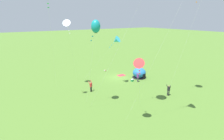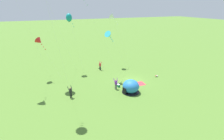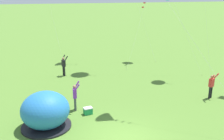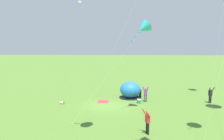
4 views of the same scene
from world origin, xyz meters
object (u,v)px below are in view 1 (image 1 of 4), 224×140
at_px(cooler_box, 132,80).
at_px(kite_cyan, 116,40).
at_px(person_watching_sky, 138,77).
at_px(kite_white, 67,24).
at_px(kite_red, 139,65).
at_px(toddler_crawling, 105,71).
at_px(person_far_back, 91,86).
at_px(kite_teal, 96,26).
at_px(kite_green, 48,2).
at_px(popup_tent, 139,73).
at_px(person_arms_raised, 169,90).

relative_size(cooler_box, kite_cyan, 0.06).
xyz_separation_m(person_watching_sky, kite_white, (11.64, -4.38, 9.85)).
height_order(cooler_box, kite_red, kite_red).
bearing_deg(toddler_crawling, person_watching_sky, 100.23).
height_order(toddler_crawling, kite_red, kite_red).
xyz_separation_m(person_far_back, kite_red, (-0.32, 11.27, 6.12)).
height_order(kite_teal, kite_red, kite_teal).
bearing_deg(toddler_crawling, kite_green, 35.78).
relative_size(cooler_box, person_far_back, 0.31).
xyz_separation_m(kite_teal, kite_white, (0.37, -9.17, -0.02)).
bearing_deg(kite_red, kite_green, -58.09).
height_order(popup_tent, toddler_crawling, popup_tent).
bearing_deg(kite_green, cooler_box, -174.86).
relative_size(toddler_crawling, kite_red, 0.07).
xyz_separation_m(toddler_crawling, kite_teal, (9.57, 14.23, 10.68)).
height_order(toddler_crawling, kite_cyan, kite_cyan).
bearing_deg(kite_red, toddler_crawling, -110.75).
height_order(person_watching_sky, kite_cyan, kite_cyan).
bearing_deg(cooler_box, kite_red, 52.87).
xyz_separation_m(person_arms_raised, kite_red, (9.28, 3.23, 6.12)).
bearing_deg(cooler_box, kite_green, 5.14).
bearing_deg(cooler_box, person_far_back, 0.91).
bearing_deg(person_arms_raised, kite_red, 19.18).
distance_m(popup_tent, kite_teal, 17.71).
relative_size(popup_tent, kite_white, 0.24).
xyz_separation_m(person_far_back, kite_cyan, (-5.00, -0.07, 7.18)).
xyz_separation_m(cooler_box, toddler_crawling, (1.04, -8.65, -0.04)).
relative_size(toddler_crawling, kite_white, 0.05).
bearing_deg(kite_red, kite_teal, -71.29).
xyz_separation_m(person_watching_sky, kite_green, (15.57, 0.56, 12.76)).
relative_size(popup_tent, kite_red, 0.36).
bearing_deg(kite_white, kite_cyan, 152.43).
distance_m(cooler_box, kite_cyan, 8.89).
distance_m(popup_tent, kite_cyan, 9.76).
relative_size(kite_teal, kite_white, 1.00).
bearing_deg(kite_green, person_arms_raised, 156.27).
relative_size(kite_teal, kite_green, 0.79).
relative_size(person_far_back, kite_cyan, 0.21).
bearing_deg(person_far_back, kite_red, 91.64).
bearing_deg(toddler_crawling, person_arms_raised, 95.72).
xyz_separation_m(cooler_box, person_far_back, (8.96, 0.14, 0.78)).
bearing_deg(kite_teal, kite_red, 108.71).
height_order(cooler_box, kite_green, kite_green).
relative_size(cooler_box, person_watching_sky, 0.31).
bearing_deg(popup_tent, toddler_crawling, -64.87).
bearing_deg(toddler_crawling, popup_tent, 115.13).
xyz_separation_m(cooler_box, kite_teal, (10.61, 5.58, 10.64)).
bearing_deg(kite_cyan, person_far_back, 0.77).
relative_size(popup_tent, cooler_box, 4.85).
xyz_separation_m(kite_teal, kite_green, (4.29, -4.23, 2.90)).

